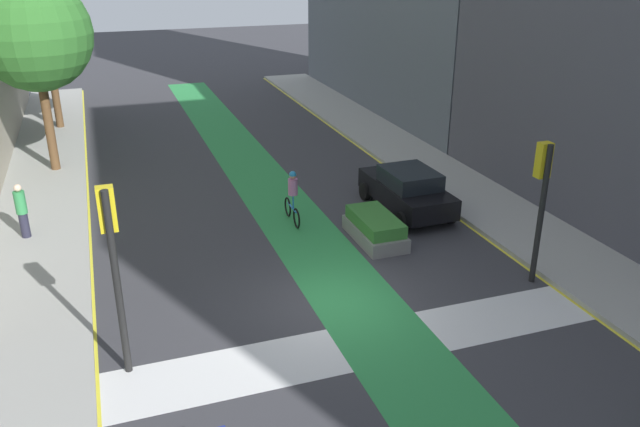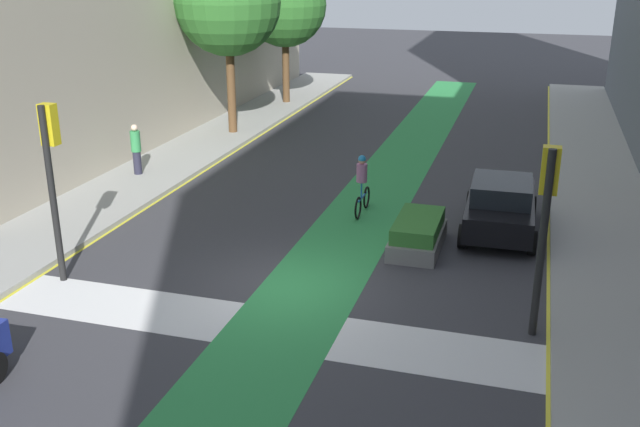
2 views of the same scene
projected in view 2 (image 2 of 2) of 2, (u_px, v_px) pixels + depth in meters
ground_plane at (286, 286)px, 17.17m from camera, size 120.00×120.00×0.00m
bike_lane_paint at (310, 289)px, 17.01m from camera, size 2.40×60.00×0.01m
crosswalk_band at (256, 325)px, 15.37m from camera, size 12.00×1.80×0.01m
sidewalk_left at (19, 249)px, 19.16m from camera, size 3.00×60.00×0.15m
curb_stripe_left at (68, 257)px, 18.78m from camera, size 0.16×60.00×0.01m
sidewalk_right at (625, 328)px, 15.13m from camera, size 3.00×60.00×0.15m
curb_stripe_right at (550, 321)px, 15.56m from camera, size 0.16×60.00×0.01m
traffic_signal_near_right at (546, 205)px, 14.21m from camera, size 0.35×0.52×3.96m
traffic_signal_near_left at (51, 159)px, 16.60m from camera, size 0.35×0.52×4.26m
car_black_right_far at (500, 205)px, 20.24m from camera, size 2.11×4.24×1.57m
cyclist_in_lane at (362, 183)px, 21.57m from camera, size 0.32×1.73×1.86m
pedestrian_sidewalk_left_a at (136, 149)px, 25.05m from camera, size 0.34×0.34×1.76m
street_tree_near at (228, 2)px, 29.44m from camera, size 4.36×4.36×7.57m
street_tree_far at (285, 5)px, 35.87m from camera, size 4.13×4.13×6.90m
median_planter at (418, 234)px, 19.26m from camera, size 1.25×2.54×0.85m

